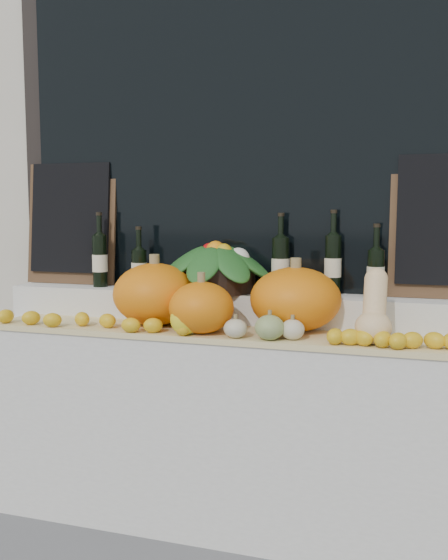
# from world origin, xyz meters

# --- Properties ---
(storefront_facade) EXTENTS (7.00, 0.94, 4.50)m
(storefront_facade) POSITION_xyz_m (0.00, 2.25, 2.25)
(storefront_facade) COLOR beige
(storefront_facade) RESTS_ON ground
(display_sill) EXTENTS (2.30, 0.55, 0.88)m
(display_sill) POSITION_xyz_m (0.00, 1.52, 0.44)
(display_sill) COLOR silver
(display_sill) RESTS_ON ground
(rear_tier) EXTENTS (2.30, 0.25, 0.16)m
(rear_tier) POSITION_xyz_m (0.00, 1.68, 0.96)
(rear_tier) COLOR silver
(rear_tier) RESTS_ON display_sill
(straw_bedding) EXTENTS (2.10, 0.32, 0.02)m
(straw_bedding) POSITION_xyz_m (0.00, 1.40, 0.89)
(straw_bedding) COLOR tan
(straw_bedding) RESTS_ON display_sill
(pumpkin_left) EXTENTS (0.46, 0.46, 0.28)m
(pumpkin_left) POSITION_xyz_m (-0.33, 1.45, 1.04)
(pumpkin_left) COLOR orange
(pumpkin_left) RESTS_ON straw_bedding
(pumpkin_right) EXTENTS (0.43, 0.43, 0.27)m
(pumpkin_right) POSITION_xyz_m (0.30, 1.51, 1.04)
(pumpkin_right) COLOR orange
(pumpkin_right) RESTS_ON straw_bedding
(pumpkin_center) EXTENTS (0.31, 0.31, 0.22)m
(pumpkin_center) POSITION_xyz_m (-0.06, 1.34, 1.01)
(pumpkin_center) COLOR orange
(pumpkin_center) RESTS_ON straw_bedding
(butternut_squash) EXTENTS (0.14, 0.21, 0.29)m
(butternut_squash) POSITION_xyz_m (0.64, 1.37, 1.03)
(butternut_squash) COLOR #EBC28A
(butternut_squash) RESTS_ON straw_bedding
(decorative_gourds) EXTENTS (0.55, 0.15, 0.16)m
(decorative_gourds) POSITION_xyz_m (0.07, 1.29, 0.96)
(decorative_gourds) COLOR #33611D
(decorative_gourds) RESTS_ON straw_bedding
(lemon_heap) EXTENTS (2.20, 0.16, 0.06)m
(lemon_heap) POSITION_xyz_m (0.00, 1.29, 0.94)
(lemon_heap) COLOR gold
(lemon_heap) RESTS_ON straw_bedding
(produce_bowl) EXTENTS (0.57, 0.57, 0.25)m
(produce_bowl) POSITION_xyz_m (-0.11, 1.66, 1.16)
(produce_bowl) COLOR black
(produce_bowl) RESTS_ON rear_tier
(wine_bottle_far_left) EXTENTS (0.08, 0.08, 0.37)m
(wine_bottle_far_left) POSITION_xyz_m (-0.71, 1.66, 1.17)
(wine_bottle_far_left) COLOR black
(wine_bottle_far_left) RESTS_ON rear_tier
(wine_bottle_near_left) EXTENTS (0.08, 0.08, 0.30)m
(wine_bottle_near_left) POSITION_xyz_m (-0.50, 1.65, 1.14)
(wine_bottle_near_left) COLOR black
(wine_bottle_near_left) RESTS_ON rear_tier
(wine_bottle_tall) EXTENTS (0.08, 0.08, 0.37)m
(wine_bottle_tall) POSITION_xyz_m (0.19, 1.70, 1.17)
(wine_bottle_tall) COLOR black
(wine_bottle_tall) RESTS_ON rear_tier
(wine_bottle_near_right) EXTENTS (0.08, 0.08, 0.38)m
(wine_bottle_near_right) POSITION_xyz_m (0.43, 1.70, 1.18)
(wine_bottle_near_right) COLOR black
(wine_bottle_near_right) RESTS_ON rear_tier
(wine_bottle_far_right) EXTENTS (0.08, 0.08, 0.32)m
(wine_bottle_far_right) POSITION_xyz_m (0.62, 1.67, 1.15)
(wine_bottle_far_right) COLOR black
(wine_bottle_far_right) RESTS_ON rear_tier
(chalkboard_left) EXTENTS (0.50, 0.09, 0.62)m
(chalkboard_left) POSITION_xyz_m (-0.92, 1.74, 1.36)
(chalkboard_left) COLOR #4C331E
(chalkboard_left) RESTS_ON rear_tier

